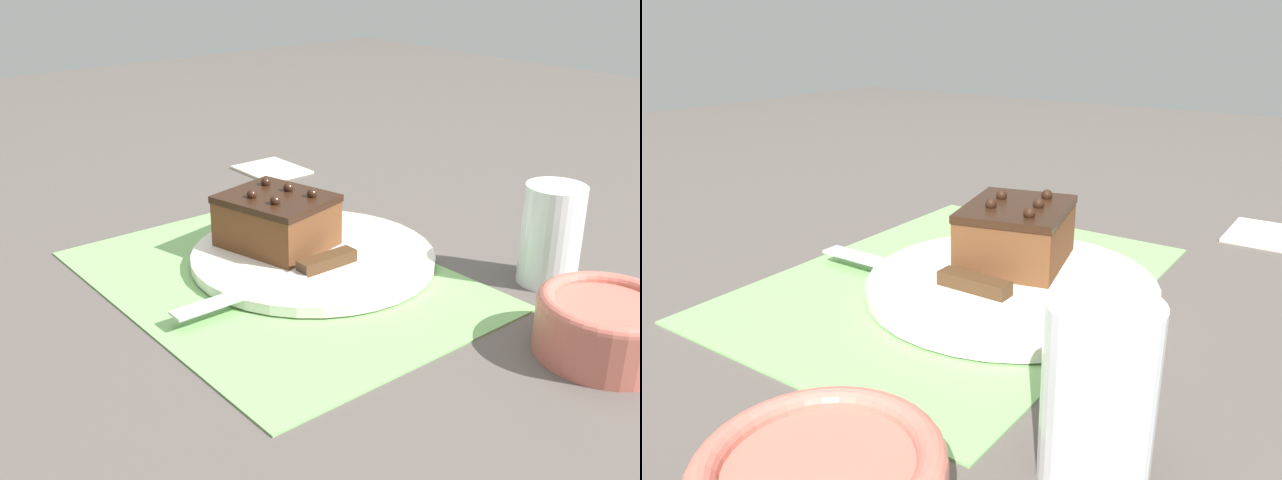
# 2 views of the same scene
# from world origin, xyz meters

# --- Properties ---
(ground_plane) EXTENTS (3.00, 3.00, 0.00)m
(ground_plane) POSITION_xyz_m (0.00, 0.00, 0.00)
(ground_plane) COLOR #544C47
(placemat_woven) EXTENTS (0.46, 0.34, 0.00)m
(placemat_woven) POSITION_xyz_m (0.00, 0.00, 0.00)
(placemat_woven) COLOR #7AB266
(placemat_woven) RESTS_ON ground_plane
(cake_plate) EXTENTS (0.29, 0.29, 0.01)m
(cake_plate) POSITION_xyz_m (-0.01, 0.06, 0.01)
(cake_plate) COLOR white
(cake_plate) RESTS_ON placemat_woven
(chocolate_cake) EXTENTS (0.14, 0.13, 0.07)m
(chocolate_cake) POSITION_xyz_m (-0.05, 0.04, 0.05)
(chocolate_cake) COLOR brown
(chocolate_cake) RESTS_ON cake_plate
(serving_knife) EXTENTS (0.02, 0.23, 0.01)m
(serving_knife) POSITION_xyz_m (0.04, 0.01, 0.02)
(serving_knife) COLOR #472D19
(serving_knife) RESTS_ON cake_plate
(drinking_glass) EXTENTS (0.07, 0.07, 0.11)m
(drinking_glass) POSITION_xyz_m (0.19, 0.23, 0.06)
(drinking_glass) COLOR white
(drinking_glass) RESTS_ON ground_plane
(folded_napkin) EXTENTS (0.11, 0.09, 0.01)m
(folded_napkin) POSITION_xyz_m (-0.34, 0.24, 0.00)
(folded_napkin) COLOR beige
(folded_napkin) RESTS_ON ground_plane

